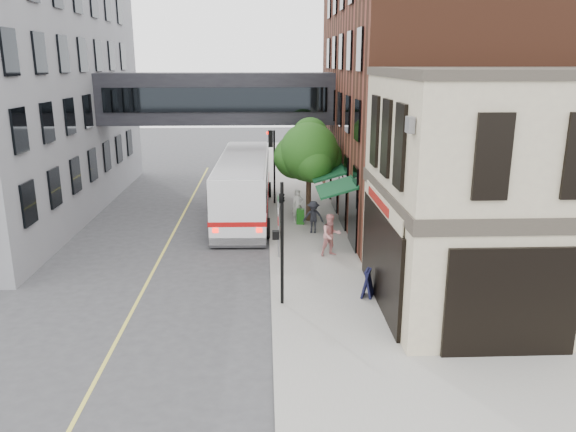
{
  "coord_description": "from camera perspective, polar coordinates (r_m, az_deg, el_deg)",
  "views": [
    {
      "loc": [
        -0.17,
        -16.87,
        8.65
      ],
      "look_at": [
        0.65,
        2.97,
        3.17
      ],
      "focal_mm": 35.0,
      "sensor_mm": 36.0,
      "label": 1
    }
  ],
  "objects": [
    {
      "name": "brick_building",
      "position": [
        33.48,
        15.62,
        12.03
      ],
      "size": [
        13.76,
        18.0,
        14.0
      ],
      "color": "#4F2818",
      "rests_on": "ground"
    },
    {
      "name": "street_tree",
      "position": [
        30.55,
        2.1,
        6.49
      ],
      "size": [
        3.8,
        3.2,
        5.6
      ],
      "color": "#382619",
      "rests_on": "sidewalk_main"
    },
    {
      "name": "pedestrian_b",
      "position": [
        25.3,
        4.39,
        -1.93
      ],
      "size": [
        1.11,
        0.97,
        1.94
      ],
      "primitive_type": "imported",
      "rotation": [
        0.0,
        0.0,
        0.28
      ],
      "color": "#D98E8C",
      "rests_on": "sidewalk_main"
    },
    {
      "name": "sidewalk_main",
      "position": [
        32.11,
        1.58,
        -0.07
      ],
      "size": [
        4.0,
        60.0,
        0.15
      ],
      "primitive_type": "cube",
      "color": "gray",
      "rests_on": "ground"
    },
    {
      "name": "lane_marking",
      "position": [
        28.63,
        -11.98,
        -2.5
      ],
      "size": [
        0.12,
        40.0,
        0.01
      ],
      "primitive_type": "cube",
      "color": "#D8CC4C",
      "rests_on": "ground"
    },
    {
      "name": "pedestrian_c",
      "position": [
        28.67,
        2.59,
        -0.1
      ],
      "size": [
        1.17,
        0.81,
        1.67
      ],
      "primitive_type": "imported",
      "rotation": [
        0.0,
        0.0,
        -0.19
      ],
      "color": "black",
      "rests_on": "sidewalk_main"
    },
    {
      "name": "pedestrian_a",
      "position": [
        30.56,
        1.01,
        1.04
      ],
      "size": [
        0.75,
        0.59,
        1.81
      ],
      "primitive_type": "imported",
      "rotation": [
        0.0,
        0.0,
        0.27
      ],
      "color": "silver",
      "rests_on": "sidewalk_main"
    },
    {
      "name": "ground",
      "position": [
        18.96,
        -1.63,
        -11.73
      ],
      "size": [
        120.0,
        120.0,
        0.0
      ],
      "primitive_type": "plane",
      "color": "#38383A",
      "rests_on": "ground"
    },
    {
      "name": "traffic_signal_near",
      "position": [
        19.71,
        -0.71,
        -1.29
      ],
      "size": [
        0.44,
        0.22,
        4.6
      ],
      "color": "black",
      "rests_on": "sidewalk_main"
    },
    {
      "name": "newspaper_box",
      "position": [
        30.33,
        1.27,
        -0.05
      ],
      "size": [
        0.44,
        0.4,
        0.82
      ],
      "primitive_type": "cube",
      "rotation": [
        0.0,
        0.0,
        -0.11
      ],
      "color": "#1B6316",
      "rests_on": "sidewalk_main"
    },
    {
      "name": "corner_building",
      "position": [
        21.43,
        22.96,
        2.24
      ],
      "size": [
        10.19,
        8.12,
        8.45
      ],
      "color": "tan",
      "rests_on": "ground"
    },
    {
      "name": "street_sign_pole",
      "position": [
        24.8,
        -0.99,
        -0.29
      ],
      "size": [
        0.08,
        0.75,
        3.0
      ],
      "color": "gray",
      "rests_on": "sidewalk_main"
    },
    {
      "name": "sandwich_board",
      "position": [
        21.24,
        8.09,
        -6.77
      ],
      "size": [
        0.57,
        0.69,
        1.06
      ],
      "primitive_type": "cube",
      "rotation": [
        0.0,
        0.0,
        -0.37
      ],
      "color": "black",
      "rests_on": "sidewalk_main"
    },
    {
      "name": "traffic_signal_far",
      "position": [
        34.28,
        -1.64,
        6.5
      ],
      "size": [
        0.53,
        0.28,
        4.5
      ],
      "color": "black",
      "rests_on": "sidewalk_main"
    },
    {
      "name": "bus",
      "position": [
        32.35,
        -4.5,
        3.31
      ],
      "size": [
        3.22,
        12.57,
        3.37
      ],
      "color": "white",
      "rests_on": "ground"
    },
    {
      "name": "skyway_bridge",
      "position": [
        35.05,
        -7.16,
        11.79
      ],
      "size": [
        14.0,
        3.18,
        3.0
      ],
      "color": "black",
      "rests_on": "ground"
    }
  ]
}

